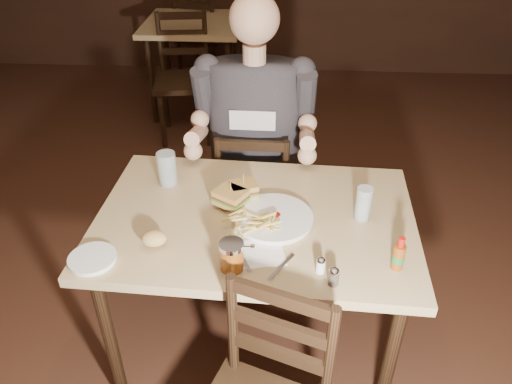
# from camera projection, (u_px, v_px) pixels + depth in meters

# --- Properties ---
(room_shell) EXTENTS (7.00, 7.00, 7.00)m
(room_shell) POSITION_uv_depth(u_px,v_px,m) (184.00, 43.00, 1.68)
(room_shell) COLOR black
(room_shell) RESTS_ON ground
(main_table) EXTENTS (1.26, 0.87, 0.77)m
(main_table) POSITION_uv_depth(u_px,v_px,m) (255.00, 232.00, 1.97)
(main_table) COLOR tan
(main_table) RESTS_ON ground
(bg_table) EXTENTS (0.80, 0.80, 0.77)m
(bg_table) POSITION_uv_depth(u_px,v_px,m) (194.00, 32.00, 4.17)
(bg_table) COLOR tan
(bg_table) RESTS_ON ground
(chair_far) EXTENTS (0.40, 0.44, 0.85)m
(chair_far) POSITION_uv_depth(u_px,v_px,m) (255.00, 195.00, 2.65)
(chair_far) COLOR black
(chair_far) RESTS_ON ground
(bg_chair_far) EXTENTS (0.58, 0.61, 0.99)m
(bg_chair_far) POSITION_uv_depth(u_px,v_px,m) (205.00, 35.00, 4.73)
(bg_chair_far) COLOR black
(bg_chair_far) RESTS_ON ground
(bg_chair_near) EXTENTS (0.49, 0.53, 0.94)m
(bg_chair_near) POSITION_uv_depth(u_px,v_px,m) (184.00, 81.00, 3.84)
(bg_chair_near) COLOR black
(bg_chair_near) RESTS_ON ground
(diner) EXTENTS (0.60, 0.47, 1.02)m
(diner) POSITION_uv_depth(u_px,v_px,m) (254.00, 109.00, 2.31)
(diner) COLOR #333136
(diner) RESTS_ON chair_far
(dinner_plate) EXTENTS (0.31, 0.31, 0.02)m
(dinner_plate) POSITION_uv_depth(u_px,v_px,m) (273.00, 219.00, 1.90)
(dinner_plate) COLOR white
(dinner_plate) RESTS_ON main_table
(sandwich_left) EXTENTS (0.15, 0.14, 0.10)m
(sandwich_left) POSITION_uv_depth(u_px,v_px,m) (231.00, 193.00, 1.94)
(sandwich_left) COLOR tan
(sandwich_left) RESTS_ON dinner_plate
(sandwich_right) EXTENTS (0.13, 0.12, 0.09)m
(sandwich_right) POSITION_uv_depth(u_px,v_px,m) (243.00, 186.00, 1.98)
(sandwich_right) COLOR tan
(sandwich_right) RESTS_ON dinner_plate
(fries_pile) EXTENTS (0.24, 0.18, 0.04)m
(fries_pile) POSITION_uv_depth(u_px,v_px,m) (253.00, 221.00, 1.84)
(fries_pile) COLOR #E2C661
(fries_pile) RESTS_ON dinner_plate
(ketchup_dollop) EXTENTS (0.04, 0.04, 0.01)m
(ketchup_dollop) POSITION_uv_depth(u_px,v_px,m) (276.00, 215.00, 1.90)
(ketchup_dollop) COLOR maroon
(ketchup_dollop) RESTS_ON dinner_plate
(glass_left) EXTENTS (0.08, 0.08, 0.15)m
(glass_left) POSITION_uv_depth(u_px,v_px,m) (167.00, 169.00, 2.08)
(glass_left) COLOR silver
(glass_left) RESTS_ON main_table
(glass_right) EXTENTS (0.06, 0.06, 0.14)m
(glass_right) POSITION_uv_depth(u_px,v_px,m) (363.00, 204.00, 1.88)
(glass_right) COLOR silver
(glass_right) RESTS_ON main_table
(hot_sauce) EXTENTS (0.04, 0.04, 0.13)m
(hot_sauce) POSITION_uv_depth(u_px,v_px,m) (399.00, 253.00, 1.65)
(hot_sauce) COLOR brown
(hot_sauce) RESTS_ON main_table
(salt_shaker) EXTENTS (0.03, 0.03, 0.06)m
(salt_shaker) POSITION_uv_depth(u_px,v_px,m) (321.00, 266.00, 1.66)
(salt_shaker) COLOR white
(salt_shaker) RESTS_ON main_table
(pepper_shaker) EXTENTS (0.04, 0.04, 0.06)m
(pepper_shaker) POSITION_uv_depth(u_px,v_px,m) (334.00, 277.00, 1.61)
(pepper_shaker) COLOR #38332D
(pepper_shaker) RESTS_ON main_table
(syrup_dispenser) EXTENTS (0.09, 0.09, 0.11)m
(syrup_dispenser) POSITION_uv_depth(u_px,v_px,m) (232.00, 256.00, 1.66)
(syrup_dispenser) COLOR brown
(syrup_dispenser) RESTS_ON main_table
(napkin) EXTENTS (0.19, 0.18, 0.00)m
(napkin) POSITION_uv_depth(u_px,v_px,m) (261.00, 253.00, 1.75)
(napkin) COLOR white
(napkin) RESTS_ON main_table
(knife) EXTENTS (0.09, 0.18, 0.00)m
(knife) POSITION_uv_depth(u_px,v_px,m) (240.00, 254.00, 1.74)
(knife) COLOR silver
(knife) RESTS_ON napkin
(fork) EXTENTS (0.09, 0.13, 0.00)m
(fork) POSITION_uv_depth(u_px,v_px,m) (282.00, 267.00, 1.68)
(fork) COLOR silver
(fork) RESTS_ON napkin
(side_plate) EXTENTS (0.17, 0.17, 0.01)m
(side_plate) POSITION_uv_depth(u_px,v_px,m) (93.00, 259.00, 1.71)
(side_plate) COLOR white
(side_plate) RESTS_ON main_table
(bread_roll) EXTENTS (0.09, 0.08, 0.05)m
(bread_roll) POSITION_uv_depth(u_px,v_px,m) (154.00, 238.00, 1.76)
(bread_roll) COLOR tan
(bread_roll) RESTS_ON side_plate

